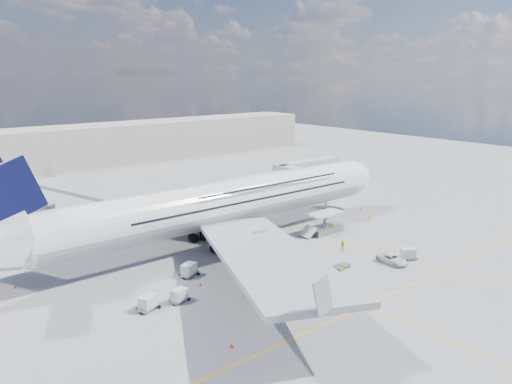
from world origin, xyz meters
TOP-DOWN VIEW (x-y plane):
  - ground at (0.00, 0.00)m, footprint 300.00×300.00m
  - taxi_line_main at (0.00, 0.00)m, footprint 0.25×220.00m
  - taxi_line_cross at (0.00, -20.00)m, footprint 120.00×0.25m
  - taxi_line_diag at (14.00, 10.00)m, footprint 14.16×99.06m
  - airliner at (0.26, 10.00)m, footprint 77.26×79.15m
  - jet_bridge at (29.81, 20.94)m, footprint 18.80×12.10m
  - cargo_loader at (16.82, 2.89)m, footprint 8.53×3.20m
  - terminal at (0.00, 95.00)m, footprint 180.00×16.00m
  - tree_line at (40.00, 140.00)m, footprint 160.00×6.00m
  - dolly_row_a at (-17.31, -4.66)m, footprint 2.89×2.03m
  - dolly_row_b at (-12.10, 1.47)m, footprint 3.24×2.57m
  - dolly_row_c at (-8.57, -12.57)m, footprint 3.52×2.58m
  - dolly_back at (-21.31, -4.14)m, footprint 3.24×2.53m
  - dolly_nose_far at (17.01, -14.27)m, footprint 3.15×2.65m
  - dolly_nose_near at (6.58, -10.02)m, footprint 2.76×1.49m
  - baggage_tug at (-5.35, -13.73)m, footprint 3.22×1.96m
  - catering_truck_inner at (-7.68, 30.84)m, footprint 7.89×4.22m
  - catering_truck_outer at (-19.78, 44.16)m, footprint 6.53×4.93m
  - service_van at (13.83, -13.71)m, footprint 2.57×5.05m
  - crew_nose at (28.73, 2.15)m, footprint 0.86×0.80m
  - crew_loader at (11.89, -5.73)m, footprint 1.05×1.13m
  - crew_wing at (-4.05, -5.74)m, footprint 0.78×1.22m
  - crew_van at (18.29, 1.90)m, footprint 0.78×0.93m
  - crew_tug at (4.94, -11.64)m, footprint 1.21×0.95m
  - cone_nose at (34.02, 8.57)m, footprint 0.40×0.40m
  - cone_wing_left_inner at (-7.94, 28.40)m, footprint 0.48×0.48m
  - cone_wing_left_outer at (-20.10, 27.03)m, footprint 0.44×0.44m
  - cone_wing_right_inner at (-12.69, -2.28)m, footprint 0.40×0.40m
  - cone_wing_right_outer at (-18.69, -17.27)m, footprint 0.44×0.44m
  - cone_tail at (-32.02, 12.57)m, footprint 0.40×0.40m

SIDE VIEW (x-z plane):
  - ground at x=0.00m, z-range 0.00..0.00m
  - taxi_line_main at x=0.00m, z-range 0.00..0.01m
  - taxi_line_cross at x=0.00m, z-range 0.00..0.01m
  - taxi_line_diag at x=14.00m, z-range 0.00..0.01m
  - cone_nose at x=34.02m, z-range -0.01..0.49m
  - cone_wing_right_inner at x=-12.69m, z-range -0.01..0.49m
  - cone_tail at x=-32.02m, z-range -0.01..0.50m
  - cone_wing_left_outer at x=-20.10m, z-range -0.01..0.54m
  - cone_wing_right_outer at x=-18.69m, z-range -0.01..0.55m
  - cone_wing_left_inner at x=-7.94m, z-range -0.01..0.59m
  - dolly_nose_near at x=6.58m, z-range 0.11..0.51m
  - dolly_row_c at x=-8.57m, z-range 0.13..0.59m
  - service_van at x=13.83m, z-range 0.00..1.37m
  - crew_van at x=18.29m, z-range 0.00..1.63m
  - crew_tug at x=4.94m, z-range 0.00..1.65m
  - baggage_tug at x=-5.35m, z-range -0.11..1.77m
  - dolly_row_a at x=-17.31m, z-range 0.06..1.72m
  - crew_loader at x=11.89m, z-range 0.00..1.86m
  - dolly_nose_far at x=17.01m, z-range 0.07..1.83m
  - crew_wing at x=-4.05m, z-range 0.00..1.94m
  - dolly_row_b at x=-12.10m, z-range 0.07..1.88m
  - dolly_back at x=-21.31m, z-range 0.07..1.89m
  - crew_nose at x=28.73m, z-range 0.00..1.97m
  - cargo_loader at x=16.82m, z-range -0.59..3.09m
  - catering_truck_outer at x=-19.78m, z-range -0.13..3.46m
  - catering_truck_inner at x=-7.68m, z-range -0.13..4.34m
  - tree_line at x=40.00m, z-range 0.00..8.00m
  - terminal at x=0.00m, z-range 0.00..12.00m
  - jet_bridge at x=29.81m, z-range 2.60..11.10m
  - airliner at x=0.26m, z-range -4.98..18.72m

